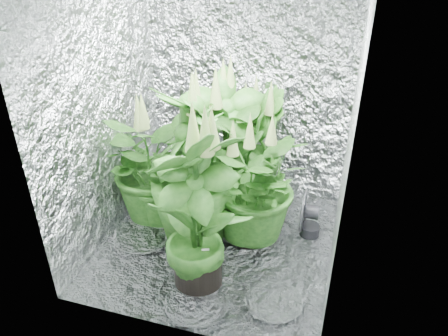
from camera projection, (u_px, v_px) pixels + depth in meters
ground at (218, 243)px, 3.19m from camera, size 1.60×1.60×0.00m
walls at (217, 116)px, 2.69m from camera, size 1.62×1.62×2.00m
plant_a at (155, 166)px, 3.22m from camera, size 1.07×1.07×1.00m
plant_b at (226, 149)px, 3.26m from camera, size 0.78×0.78×1.22m
plant_c at (256, 148)px, 3.45m from camera, size 0.55×0.55×1.04m
plant_d at (193, 168)px, 2.98m from camera, size 0.88×0.88×1.24m
plant_e at (251, 185)px, 3.00m from camera, size 1.02×1.02×0.98m
plant_f at (196, 213)px, 2.54m from camera, size 0.84×0.84×1.24m
circulation_fan at (307, 217)px, 3.20m from camera, size 0.14×0.32×0.37m
plant_label at (206, 254)px, 2.63m from camera, size 0.05×0.04×0.07m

